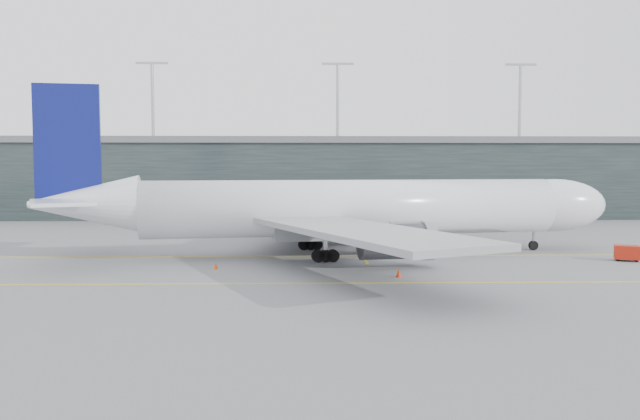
{
  "coord_description": "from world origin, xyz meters",
  "views": [
    {
      "loc": [
        -1.33,
        -71.53,
        9.76
      ],
      "look_at": [
        0.35,
        -4.0,
        5.04
      ],
      "focal_mm": 35.0,
      "sensor_mm": 36.0,
      "label": 1
    }
  ],
  "objects": [
    {
      "name": "ground",
      "position": [
        0.0,
        0.0,
        0.0
      ],
      "size": [
        320.0,
        320.0,
        0.0
      ],
      "primitive_type": "plane",
      "color": "slate",
      "rests_on": "ground"
    },
    {
      "name": "taxiline_a",
      "position": [
        0.0,
        -4.0,
        0.01
      ],
      "size": [
        160.0,
        0.25,
        0.02
      ],
      "primitive_type": "cube",
      "color": "gold",
      "rests_on": "ground"
    },
    {
      "name": "taxiline_b",
      "position": [
        0.0,
        -20.0,
        0.01
      ],
      "size": [
        160.0,
        0.25,
        0.02
      ],
      "primitive_type": "cube",
      "color": "gold",
      "rests_on": "ground"
    },
    {
      "name": "taxiline_lead_main",
      "position": [
        5.0,
        20.0,
        0.01
      ],
      "size": [
        0.25,
        60.0,
        0.02
      ],
      "primitive_type": "cube",
      "color": "gold",
      "rests_on": "ground"
    },
    {
      "name": "terminal",
      "position": [
        -0.0,
        58.0,
        7.62
      ],
      "size": [
        240.0,
        36.0,
        29.0
      ],
      "color": "black",
      "rests_on": "ground"
    },
    {
      "name": "main_aircraft",
      "position": [
        3.52,
        -3.17,
        5.07
      ],
      "size": [
        64.37,
        59.89,
        18.07
      ],
      "rotation": [
        0.0,
        0.0,
        0.15
      ],
      "color": "white",
      "rests_on": "ground"
    },
    {
      "name": "jet_bridge",
      "position": [
        15.14,
        23.34,
        4.74
      ],
      "size": [
        16.7,
        42.89,
        6.33
      ],
      "rotation": [
        0.0,
        0.0,
        0.34
      ],
      "color": "#2C2C31",
      "rests_on": "ground"
    },
    {
      "name": "gse_cart",
      "position": [
        31.98,
        -8.45,
        0.9
      ],
      "size": [
        2.76,
        2.3,
        1.61
      ],
      "rotation": [
        0.0,
        0.0,
        -0.39
      ],
      "color": "#A91C0C",
      "rests_on": "ground"
    },
    {
      "name": "uld_a",
      "position": [
        -4.35,
        10.43,
        0.9
      ],
      "size": [
        2.27,
        2.04,
        1.71
      ],
      "rotation": [
        0.0,
        0.0,
        0.33
      ],
      "color": "#3E3E43",
      "rests_on": "ground"
    },
    {
      "name": "uld_b",
      "position": [
        -3.84,
        10.49,
        0.85
      ],
      "size": [
        1.95,
        1.64,
        1.63
      ],
      "rotation": [
        0.0,
        0.0,
        0.12
      ],
      "color": "#3E3E43",
      "rests_on": "ground"
    },
    {
      "name": "uld_c",
      "position": [
        -0.72,
        9.87,
        1.0
      ],
      "size": [
        2.28,
        1.91,
        1.9
      ],
      "rotation": [
        0.0,
        0.0,
        -0.12
      ],
      "color": "#3E3E43",
      "rests_on": "ground"
    },
    {
      "name": "cone_nose",
      "position": [
        33.81,
        -6.98,
        0.37
      ],
      "size": [
        0.47,
        0.47,
        0.75
      ],
      "primitive_type": "cone",
      "color": "#CA5B0B",
      "rests_on": "ground"
    },
    {
      "name": "cone_wing_stbd",
      "position": [
        6.98,
        -17.24,
        0.39
      ],
      "size": [
        0.49,
        0.49,
        0.79
      ],
      "primitive_type": "cone",
      "color": "red",
      "rests_on": "ground"
    },
    {
      "name": "cone_wing_port",
      "position": [
        8.65,
        11.39,
        0.38
      ],
      "size": [
        0.48,
        0.48,
        0.76
      ],
      "primitive_type": "cone",
      "color": "#F4450D",
      "rests_on": "ground"
    },
    {
      "name": "cone_tail",
      "position": [
        -9.81,
        -12.44,
        0.33
      ],
      "size": [
        0.41,
        0.41,
        0.65
      ],
      "primitive_type": "cone",
      "color": "#E73E0C",
      "rests_on": "ground"
    }
  ]
}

